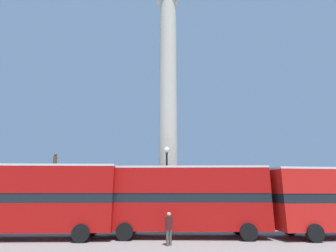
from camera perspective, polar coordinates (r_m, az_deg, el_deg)
The scene contains 7 objects.
ground_plane at distance 23.47m, azimuth 0.00°, elevation -20.90°, with size 200.00×200.00×0.00m, color gray.
monument_column at distance 24.09m, azimuth 0.00°, elevation 0.34°, with size 4.80×4.80×24.64m.
bus_a at distance 17.50m, azimuth 3.68°, elevation -15.30°, with size 10.36×3.28×4.32m.
bus_b at distance 18.96m, azimuth -28.49°, elevation -13.50°, with size 11.07×2.83×4.37m.
equestrian_statue at distance 27.29m, azimuth -24.13°, elevation -14.62°, with size 3.48×2.88×6.37m.
street_lamp at distance 19.92m, azimuth -0.28°, elevation -11.97°, with size 0.44×0.44×6.10m.
pedestrian_near_lamp at distance 14.91m, azimuth 0.18°, elevation -21.09°, with size 0.43×0.45×1.68m.
Camera 1 is at (-0.70, -23.30, 2.71)m, focal length 28.00 mm.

